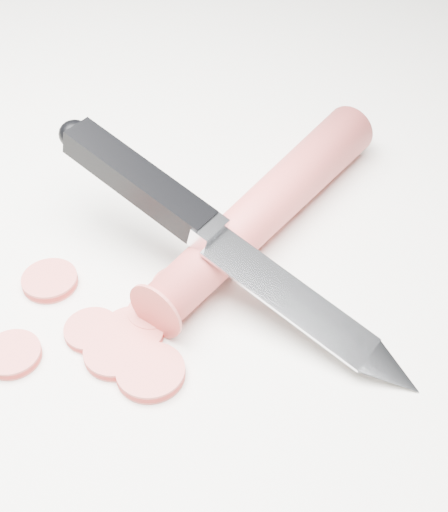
# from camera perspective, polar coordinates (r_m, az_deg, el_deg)

# --- Properties ---
(ground) EXTENTS (2.40, 2.40, 0.00)m
(ground) POSITION_cam_1_polar(r_m,az_deg,el_deg) (0.47, -5.86, -0.42)
(ground) COLOR silver
(ground) RESTS_ON ground
(carrot) EXTENTS (0.13, 0.22, 0.03)m
(carrot) POSITION_cam_1_polar(r_m,az_deg,el_deg) (0.48, 3.42, 3.90)
(carrot) COLOR #C43F3C
(carrot) RESTS_ON ground
(carrot_slice_0) EXTENTS (0.03, 0.03, 0.01)m
(carrot_slice_0) POSITION_cam_1_polar(r_m,az_deg,el_deg) (0.43, -16.58, -7.56)
(carrot_slice_0) COLOR #C94F47
(carrot_slice_0) RESTS_ON ground
(carrot_slice_1) EXTENTS (0.04, 0.04, 0.01)m
(carrot_slice_1) POSITION_cam_1_polar(r_m,az_deg,el_deg) (0.42, -8.03, -6.79)
(carrot_slice_1) COLOR #C94F47
(carrot_slice_1) RESTS_ON ground
(carrot_slice_2) EXTENTS (0.04, 0.04, 0.01)m
(carrot_slice_2) POSITION_cam_1_polar(r_m,az_deg,el_deg) (0.41, -5.89, -9.24)
(carrot_slice_2) COLOR #C94F47
(carrot_slice_2) RESTS_ON ground
(carrot_slice_3) EXTENTS (0.03, 0.03, 0.01)m
(carrot_slice_3) POSITION_cam_1_polar(r_m,az_deg,el_deg) (0.45, -3.65, -2.51)
(carrot_slice_3) COLOR #C94F47
(carrot_slice_3) RESTS_ON ground
(carrot_slice_4) EXTENTS (0.03, 0.03, 0.01)m
(carrot_slice_4) POSITION_cam_1_polar(r_m,az_deg,el_deg) (0.43, -5.75, -4.56)
(carrot_slice_4) COLOR #C94F47
(carrot_slice_4) RESTS_ON ground
(carrot_slice_5) EXTENTS (0.03, 0.03, 0.01)m
(carrot_slice_5) POSITION_cam_1_polar(r_m,az_deg,el_deg) (0.43, -10.51, -5.87)
(carrot_slice_5) COLOR #C94F47
(carrot_slice_5) RESTS_ON ground
(carrot_slice_6) EXTENTS (0.04, 0.04, 0.01)m
(carrot_slice_6) POSITION_cam_1_polar(r_m,az_deg,el_deg) (0.42, -8.62, -7.66)
(carrot_slice_6) COLOR #C94F47
(carrot_slice_6) RESTS_ON ground
(carrot_slice_7) EXTENTS (0.03, 0.03, 0.01)m
(carrot_slice_7) POSITION_cam_1_polar(r_m,az_deg,el_deg) (0.46, -13.76, -1.93)
(carrot_slice_7) COLOR #C94F47
(carrot_slice_7) RESTS_ON ground
(carrot_slice_8) EXTENTS (0.04, 0.04, 0.01)m
(carrot_slice_8) POSITION_cam_1_polar(r_m,az_deg,el_deg) (0.43, -7.34, -6.07)
(carrot_slice_8) COLOR #C94F47
(carrot_slice_8) RESTS_ON ground
(kitchen_knife) EXTENTS (0.25, 0.14, 0.08)m
(kitchen_knife) POSITION_cam_1_polar(r_m,az_deg,el_deg) (0.42, 0.39, 1.09)
(kitchen_knife) COLOR silver
(kitchen_knife) RESTS_ON ground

